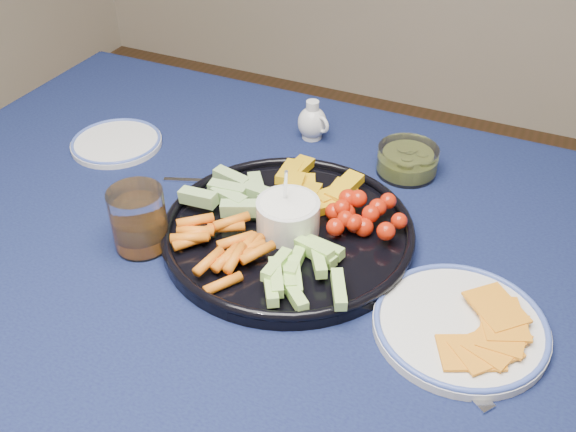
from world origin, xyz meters
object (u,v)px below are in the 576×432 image
at_px(creamer_pitcher, 312,122).
at_px(cheese_plate, 461,323).
at_px(crudite_platter, 286,226).
at_px(juice_tumbler, 139,223).
at_px(pickle_bowl, 407,161).
at_px(dining_table, 334,329).
at_px(side_plate_extra, 116,142).

bearing_deg(creamer_pitcher, cheese_plate, -45.24).
height_order(crudite_platter, juice_tumbler, crudite_platter).
height_order(crudite_platter, pickle_bowl, crudite_platter).
relative_size(pickle_bowl, juice_tumbler, 1.08).
relative_size(crudite_platter, cheese_plate, 1.69).
bearing_deg(dining_table, juice_tumbler, -172.95).
relative_size(cheese_plate, juice_tumbler, 2.33).
height_order(dining_table, juice_tumbler, juice_tumbler).
height_order(dining_table, crudite_platter, crudite_platter).
relative_size(cheese_plate, side_plate_extra, 1.35).
xyz_separation_m(crudite_platter, pickle_bowl, (0.12, 0.26, 0.00)).
bearing_deg(dining_table, crudite_platter, 148.04).
height_order(pickle_bowl, juice_tumbler, juice_tumbler).
height_order(cheese_plate, side_plate_extra, cheese_plate).
bearing_deg(side_plate_extra, pickle_bowl, 15.20).
xyz_separation_m(creamer_pitcher, juice_tumbler, (-0.11, -0.41, 0.01)).
xyz_separation_m(creamer_pitcher, pickle_bowl, (0.20, -0.04, -0.01)).
relative_size(creamer_pitcher, side_plate_extra, 0.45).
height_order(dining_table, cheese_plate, cheese_plate).
relative_size(dining_table, juice_tumbler, 16.84).
relative_size(dining_table, creamer_pitcher, 21.54).
xyz_separation_m(crudite_platter, creamer_pitcher, (-0.08, 0.30, 0.01)).
height_order(creamer_pitcher, side_plate_extra, creamer_pitcher).
distance_m(creamer_pitcher, side_plate_extra, 0.37).
distance_m(creamer_pitcher, juice_tumbler, 0.42).
bearing_deg(side_plate_extra, juice_tumbler, -45.82).
xyz_separation_m(creamer_pitcher, side_plate_extra, (-0.33, -0.18, -0.03)).
bearing_deg(juice_tumbler, cheese_plate, 3.66).
distance_m(crudite_platter, creamer_pitcher, 0.31).
distance_m(dining_table, juice_tumbler, 0.33).
relative_size(dining_table, pickle_bowl, 15.54).
xyz_separation_m(dining_table, juice_tumbler, (-0.31, -0.04, 0.13)).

